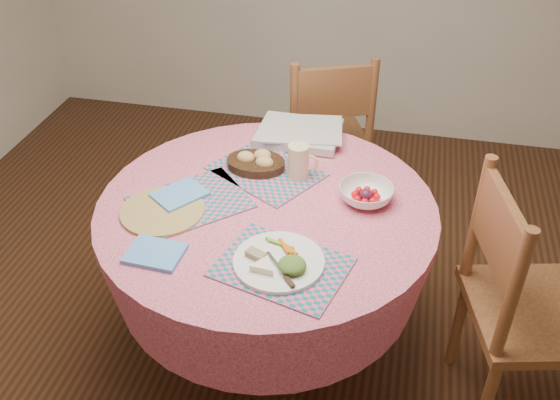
{
  "coord_description": "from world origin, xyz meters",
  "views": [
    {
      "loc": [
        0.44,
        -1.77,
        2.08
      ],
      "look_at": [
        0.05,
        0.0,
        0.78
      ],
      "focal_mm": 40.0,
      "sensor_mm": 36.0,
      "label": 1
    }
  ],
  "objects_px": {
    "chair_back": "(324,137)",
    "dinner_plate": "(280,261)",
    "fruit_bowl": "(366,194)",
    "dining_table": "(267,246)",
    "wicker_trivet": "(162,211)",
    "bread_bowl": "(256,162)",
    "chair_right": "(521,303)",
    "latte_mug": "(299,161)"
  },
  "relations": [
    {
      "from": "dining_table",
      "to": "wicker_trivet",
      "type": "distance_m",
      "value": 0.42
    },
    {
      "from": "dinner_plate",
      "to": "bread_bowl",
      "type": "height_order",
      "value": "bread_bowl"
    },
    {
      "from": "wicker_trivet",
      "to": "latte_mug",
      "type": "relative_size",
      "value": 2.23
    },
    {
      "from": "wicker_trivet",
      "to": "bread_bowl",
      "type": "bearing_deg",
      "value": 53.82
    },
    {
      "from": "latte_mug",
      "to": "dining_table",
      "type": "bearing_deg",
      "value": -111.13
    },
    {
      "from": "chair_right",
      "to": "fruit_bowl",
      "type": "xyz_separation_m",
      "value": [
        -0.58,
        0.18,
        0.25
      ]
    },
    {
      "from": "dinner_plate",
      "to": "fruit_bowl",
      "type": "distance_m",
      "value": 0.47
    },
    {
      "from": "dinner_plate",
      "to": "fruit_bowl",
      "type": "relative_size",
      "value": 1.26
    },
    {
      "from": "chair_back",
      "to": "dinner_plate",
      "type": "distance_m",
      "value": 1.29
    },
    {
      "from": "chair_back",
      "to": "fruit_bowl",
      "type": "bearing_deg",
      "value": 85.85
    },
    {
      "from": "dining_table",
      "to": "dinner_plate",
      "type": "height_order",
      "value": "dinner_plate"
    },
    {
      "from": "chair_right",
      "to": "bread_bowl",
      "type": "distance_m",
      "value": 1.1
    },
    {
      "from": "chair_back",
      "to": "dinner_plate",
      "type": "height_order",
      "value": "chair_back"
    },
    {
      "from": "chair_right",
      "to": "fruit_bowl",
      "type": "relative_size",
      "value": 4.31
    },
    {
      "from": "chair_back",
      "to": "dining_table",
      "type": "bearing_deg",
      "value": 63.47
    },
    {
      "from": "chair_right",
      "to": "chair_back",
      "type": "height_order",
      "value": "chair_right"
    },
    {
      "from": "bread_bowl",
      "to": "fruit_bowl",
      "type": "xyz_separation_m",
      "value": [
        0.44,
        -0.12,
        -0.0
      ]
    },
    {
      "from": "chair_back",
      "to": "bread_bowl",
      "type": "bearing_deg",
      "value": 54.79
    },
    {
      "from": "chair_back",
      "to": "fruit_bowl",
      "type": "xyz_separation_m",
      "value": [
        0.28,
        -0.84,
        0.27
      ]
    },
    {
      "from": "wicker_trivet",
      "to": "fruit_bowl",
      "type": "distance_m",
      "value": 0.74
    },
    {
      "from": "dining_table",
      "to": "wicker_trivet",
      "type": "relative_size",
      "value": 4.13
    },
    {
      "from": "wicker_trivet",
      "to": "dinner_plate",
      "type": "bearing_deg",
      "value": -21.64
    },
    {
      "from": "wicker_trivet",
      "to": "fruit_bowl",
      "type": "height_order",
      "value": "fruit_bowl"
    },
    {
      "from": "chair_back",
      "to": "bread_bowl",
      "type": "xyz_separation_m",
      "value": [
        -0.16,
        -0.72,
        0.27
      ]
    },
    {
      "from": "chair_back",
      "to": "chair_right",
      "type": "bearing_deg",
      "value": 107.72
    },
    {
      "from": "wicker_trivet",
      "to": "latte_mug",
      "type": "xyz_separation_m",
      "value": [
        0.43,
        0.33,
        0.07
      ]
    },
    {
      "from": "dining_table",
      "to": "chair_right",
      "type": "bearing_deg",
      "value": -4.47
    },
    {
      "from": "bread_bowl",
      "to": "fruit_bowl",
      "type": "distance_m",
      "value": 0.46
    },
    {
      "from": "dining_table",
      "to": "latte_mug",
      "type": "bearing_deg",
      "value": 68.87
    },
    {
      "from": "wicker_trivet",
      "to": "fruit_bowl",
      "type": "bearing_deg",
      "value": 17.99
    },
    {
      "from": "wicker_trivet",
      "to": "chair_back",
      "type": "bearing_deg",
      "value": 68.58
    },
    {
      "from": "dinner_plate",
      "to": "latte_mug",
      "type": "xyz_separation_m",
      "value": [
        -0.04,
        0.51,
        0.05
      ]
    },
    {
      "from": "dining_table",
      "to": "dinner_plate",
      "type": "xyz_separation_m",
      "value": [
        0.12,
        -0.31,
        0.22
      ]
    },
    {
      "from": "chair_back",
      "to": "dinner_plate",
      "type": "bearing_deg",
      "value": 69.98
    },
    {
      "from": "wicker_trivet",
      "to": "dinner_plate",
      "type": "distance_m",
      "value": 0.51
    },
    {
      "from": "latte_mug",
      "to": "fruit_bowl",
      "type": "relative_size",
      "value": 0.57
    },
    {
      "from": "chair_back",
      "to": "wicker_trivet",
      "type": "distance_m",
      "value": 1.18
    },
    {
      "from": "chair_right",
      "to": "wicker_trivet",
      "type": "height_order",
      "value": "chair_right"
    },
    {
      "from": "chair_back",
      "to": "fruit_bowl",
      "type": "height_order",
      "value": "chair_back"
    },
    {
      "from": "chair_right",
      "to": "bread_bowl",
      "type": "bearing_deg",
      "value": 59.93
    },
    {
      "from": "dining_table",
      "to": "chair_back",
      "type": "relative_size",
      "value": 1.27
    },
    {
      "from": "dining_table",
      "to": "latte_mug",
      "type": "distance_m",
      "value": 0.35
    }
  ]
}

